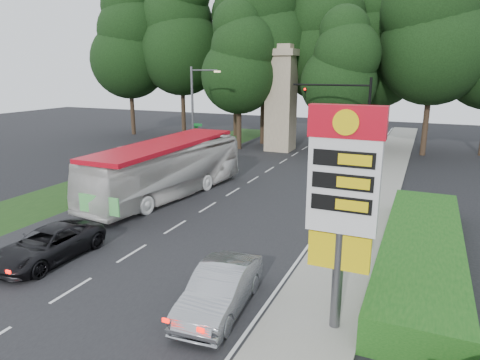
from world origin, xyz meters
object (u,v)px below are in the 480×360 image
at_px(transit_bus, 166,170).
at_px(monument, 281,98).
at_px(sedan_silver, 220,289).
at_px(suv_charcoal, 48,245).
at_px(traffic_signal_mast, 351,111).
at_px(streetlight_signs, 195,110).
at_px(gas_station_pylon, 343,191).

bearing_deg(transit_bus, monument, 93.13).
height_order(sedan_silver, suv_charcoal, sedan_silver).
distance_m(sedan_silver, suv_charcoal, 8.32).
xyz_separation_m(traffic_signal_mast, monument, (-7.68, 6.00, 0.43)).
bearing_deg(monument, suv_charcoal, -91.64).
bearing_deg(monument, sedan_silver, -75.23).
height_order(streetlight_signs, suv_charcoal, streetlight_signs).
bearing_deg(sedan_silver, gas_station_pylon, 1.98).
xyz_separation_m(sedan_silver, suv_charcoal, (-8.30, 0.57, -0.08)).
bearing_deg(sedan_silver, streetlight_signs, 116.49).
bearing_deg(traffic_signal_mast, streetlight_signs, -171.08).
bearing_deg(suv_charcoal, gas_station_pylon, 0.04).
xyz_separation_m(streetlight_signs, monument, (4.99, 7.99, 0.67)).
distance_m(gas_station_pylon, suv_charcoal, 12.58).
distance_m(traffic_signal_mast, suv_charcoal, 23.80).
distance_m(transit_bus, sedan_silver, 13.73).
distance_m(gas_station_pylon, monument, 30.17).
relative_size(gas_station_pylon, suv_charcoal, 1.39).
relative_size(traffic_signal_mast, sedan_silver, 1.56).
height_order(traffic_signal_mast, sedan_silver, traffic_signal_mast).
height_order(transit_bus, sedan_silver, transit_bus).
relative_size(gas_station_pylon, monument, 0.68).
xyz_separation_m(gas_station_pylon, traffic_signal_mast, (-3.52, 22.00, 0.22)).
bearing_deg(streetlight_signs, monument, 58.03).
distance_m(traffic_signal_mast, monument, 9.76).
bearing_deg(transit_bus, sedan_silver, -42.09).
xyz_separation_m(traffic_signal_mast, suv_charcoal, (-8.48, -21.88, -3.99)).
xyz_separation_m(monument, suv_charcoal, (-0.80, -27.88, -4.42)).
height_order(traffic_signal_mast, streetlight_signs, streetlight_signs).
bearing_deg(traffic_signal_mast, suv_charcoal, -111.19).
bearing_deg(suv_charcoal, sedan_silver, -3.31).
xyz_separation_m(gas_station_pylon, suv_charcoal, (-12.00, 0.12, -3.77)).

